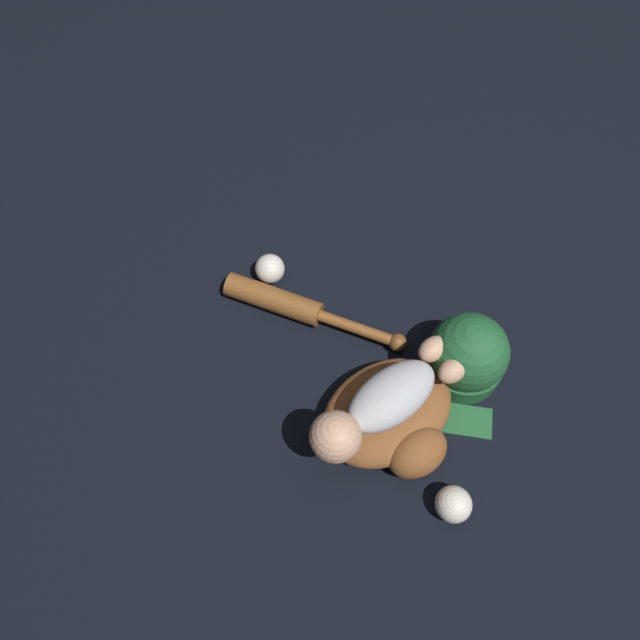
# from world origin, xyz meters

# --- Properties ---
(ground_plane) EXTENTS (6.00, 6.00, 0.00)m
(ground_plane) POSITION_xyz_m (0.00, 0.00, 0.00)
(ground_plane) COLOR black
(baseball_glove) EXTENTS (0.32, 0.28, 0.10)m
(baseball_glove) POSITION_xyz_m (-0.04, -0.04, 0.05)
(baseball_glove) COLOR brown
(baseball_glove) RESTS_ON ground
(baby_figure) EXTENTS (0.38, 0.16, 0.10)m
(baby_figure) POSITION_xyz_m (-0.01, -0.05, 0.14)
(baby_figure) COLOR #B2B2B7
(baby_figure) RESTS_ON baseball_glove
(baseball_bat) EXTENTS (0.32, 0.36, 0.06)m
(baseball_bat) POSITION_xyz_m (0.02, -0.39, 0.03)
(baseball_bat) COLOR brown
(baseball_bat) RESTS_ON ground
(baseball) EXTENTS (0.07, 0.07, 0.07)m
(baseball) POSITION_xyz_m (0.03, -0.51, 0.04)
(baseball) COLOR silver
(baseball) RESTS_ON ground
(baseball_spare) EXTENTS (0.07, 0.07, 0.07)m
(baseball_spare) POSITION_xyz_m (-0.06, 0.17, 0.04)
(baseball_spare) COLOR silver
(baseball_spare) RESTS_ON ground
(baseball_cap) EXTENTS (0.24, 0.26, 0.18)m
(baseball_cap) POSITION_xyz_m (-0.25, -0.08, 0.07)
(baseball_cap) COLOR #1E562D
(baseball_cap) RESTS_ON ground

